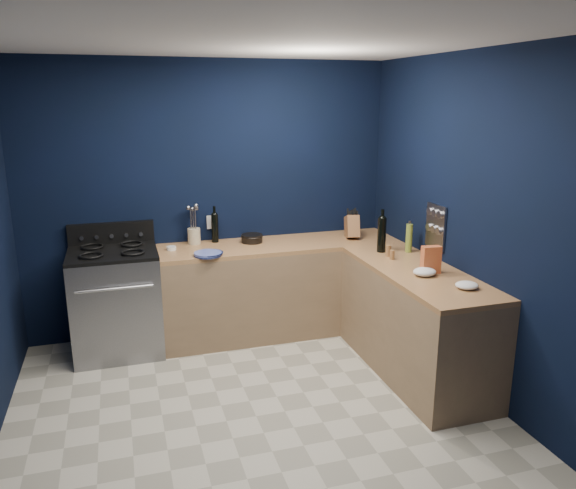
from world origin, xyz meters
name	(u,v)px	position (x,y,z in m)	size (l,w,h in m)	color
floor	(256,417)	(0.00, 0.00, -0.01)	(3.50, 3.50, 0.02)	#B3AE9C
ceiling	(250,36)	(0.00, 0.00, 2.61)	(3.50, 3.50, 0.02)	silver
wall_back	(210,199)	(0.00, 1.76, 1.30)	(3.50, 0.02, 2.60)	black
wall_right	(479,227)	(1.76, 0.00, 1.30)	(0.02, 3.50, 2.60)	black
wall_front	(363,358)	(0.00, -1.76, 1.30)	(3.50, 0.02, 2.60)	black
cab_back	(280,289)	(0.60, 1.44, 0.43)	(2.30, 0.63, 0.86)	#84674A
top_back	(280,245)	(0.60, 1.44, 0.88)	(2.30, 0.63, 0.04)	brown
cab_right	(415,324)	(1.44, 0.29, 0.43)	(0.63, 1.67, 0.86)	#84674A
top_right	(418,272)	(1.44, 0.29, 0.88)	(0.63, 1.67, 0.04)	brown
gas_range	(117,304)	(-0.93, 1.42, 0.46)	(0.76, 0.66, 0.92)	gray
oven_door	(117,317)	(-0.93, 1.10, 0.45)	(0.59, 0.02, 0.42)	black
cooktop	(112,253)	(-0.93, 1.42, 0.94)	(0.76, 0.66, 0.03)	black
backguard	(111,233)	(-0.93, 1.72, 1.04)	(0.76, 0.06, 0.20)	black
spice_panel	(436,227)	(1.74, 0.55, 1.18)	(0.02, 0.28, 0.38)	gray
wall_outlet	(211,222)	(0.00, 1.74, 1.08)	(0.09, 0.02, 0.13)	white
plate_stack	(208,254)	(-0.13, 1.20, 0.92)	(0.25, 0.25, 0.03)	#4759AE
ramekin	(171,248)	(-0.42, 1.48, 0.92)	(0.09, 0.09, 0.03)	white
utensil_crock	(194,236)	(-0.18, 1.65, 0.98)	(0.12, 0.12, 0.15)	beige
wine_bottle_back	(215,228)	(0.02, 1.66, 1.04)	(0.07, 0.07, 0.27)	black
lemon_basket	(252,238)	(0.35, 1.54, 0.94)	(0.20, 0.20, 0.08)	black
knife_block	(352,227)	(1.34, 1.43, 1.01)	(0.12, 0.20, 0.22)	brown
wine_bottle_right	(382,235)	(1.39, 0.87, 1.06)	(0.08, 0.08, 0.31)	black
oil_bottle	(409,238)	(1.62, 0.79, 1.03)	(0.06, 0.06, 0.26)	olive
spice_jar_near	(388,251)	(1.38, 0.71, 0.95)	(0.05, 0.05, 0.10)	olive
spice_jar_far	(392,255)	(1.37, 0.62, 0.94)	(0.04, 0.04, 0.08)	olive
crouton_bag	(431,260)	(1.48, 0.19, 1.01)	(0.15, 0.07, 0.22)	#AF2338
towel_front	(425,272)	(1.40, 0.14, 0.93)	(0.18, 0.16, 0.06)	white
towel_end	(467,285)	(1.54, -0.22, 0.93)	(0.17, 0.15, 0.05)	white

